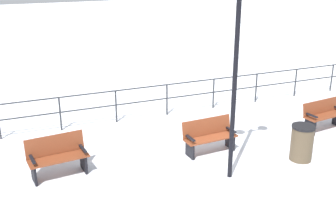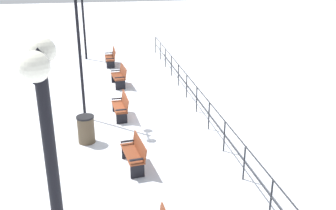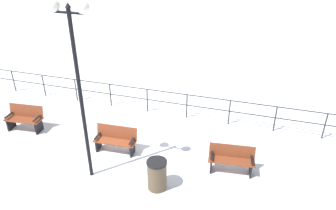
{
  "view_description": "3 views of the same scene",
  "coord_description": "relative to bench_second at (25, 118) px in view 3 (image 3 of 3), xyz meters",
  "views": [
    {
      "loc": [
        9.0,
        -4.84,
        4.91
      ],
      "look_at": [
        -0.55,
        -0.92,
        1.23
      ],
      "focal_mm": 44.87,
      "sensor_mm": 36.0,
      "label": 1
    },
    {
      "loc": [
        0.9,
        13.87,
        5.8
      ],
      "look_at": [
        -1.44,
        1.62,
        1.0
      ],
      "focal_mm": 41.56,
      "sensor_mm": 36.0,
      "label": 2
    },
    {
      "loc": [
        7.97,
        4.37,
        6.33
      ],
      "look_at": [
        -1.08,
        1.49,
        1.43
      ],
      "focal_mm": 33.53,
      "sensor_mm": 36.0,
      "label": 3
    }
  ],
  "objects": [
    {
      "name": "bench_second",
      "position": [
        0.0,
        0.0,
        0.0
      ],
      "size": [
        0.71,
        1.43,
        0.95
      ],
      "rotation": [
        0.0,
        0.0,
        0.11
      ],
      "color": "brown",
      "rests_on": "ground"
    },
    {
      "name": "lamppost_middle",
      "position": [
        1.6,
        3.71,
        3.38
      ],
      "size": [
        0.31,
        1.12,
        5.17
      ],
      "color": "black",
      "rests_on": "ground"
    },
    {
      "name": "trash_bin",
      "position": [
        1.52,
        5.82,
        -0.01
      ],
      "size": [
        0.58,
        0.58,
        0.93
      ],
      "color": "brown",
      "rests_on": "ground"
    },
    {
      "name": "bench_third",
      "position": [
        0.22,
        3.88,
        -0.03
      ],
      "size": [
        0.59,
        1.46,
        0.89
      ],
      "rotation": [
        0.0,
        0.0,
        0.06
      ],
      "color": "brown",
      "rests_on": "ground"
    },
    {
      "name": "ground_plane",
      "position": [
        0.15,
        3.88,
        -0.48
      ],
      "size": [
        80.0,
        80.0,
        0.0
      ],
      "primitive_type": "plane",
      "color": "white",
      "rests_on": "ground"
    },
    {
      "name": "bench_fourth",
      "position": [
        0.13,
        7.75,
        -0.03
      ],
      "size": [
        0.66,
        1.45,
        0.86
      ],
      "rotation": [
        0.0,
        0.0,
        0.12
      ],
      "color": "brown",
      "rests_on": "ground"
    },
    {
      "name": "waterfront_railing",
      "position": [
        -2.74,
        3.88,
        0.22
      ],
      "size": [
        0.05,
        20.44,
        1.04
      ],
      "color": "#26282D",
      "rests_on": "ground"
    }
  ]
}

